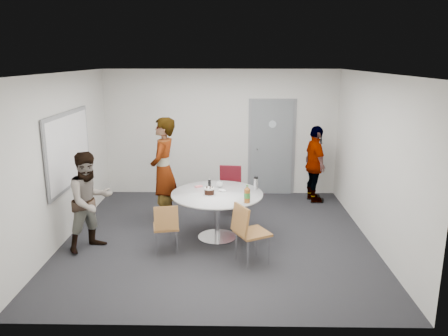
{
  "coord_description": "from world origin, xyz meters",
  "views": [
    {
      "loc": [
        0.23,
        -6.81,
        2.93
      ],
      "look_at": [
        0.1,
        0.25,
        1.14
      ],
      "focal_mm": 35.0,
      "sensor_mm": 36.0,
      "label": 1
    }
  ],
  "objects_px": {
    "whiteboard": "(69,150)",
    "person_main": "(164,170)",
    "door": "(272,148)",
    "chair_near_right": "(247,228)",
    "table": "(218,200)",
    "person_right": "(315,164)",
    "person_left": "(90,201)",
    "chair_near_left": "(166,224)",
    "chair_far": "(230,185)"
  },
  "relations": [
    {
      "from": "door",
      "to": "chair_near_right",
      "type": "height_order",
      "value": "door"
    },
    {
      "from": "whiteboard",
      "to": "person_left",
      "type": "bearing_deg",
      "value": -52.39
    },
    {
      "from": "chair_far",
      "to": "person_left",
      "type": "xyz_separation_m",
      "value": [
        -2.15,
        -1.68,
        0.22
      ]
    },
    {
      "from": "whiteboard",
      "to": "person_right",
      "type": "relative_size",
      "value": 1.19
    },
    {
      "from": "person_main",
      "to": "person_right",
      "type": "height_order",
      "value": "person_main"
    },
    {
      "from": "table",
      "to": "person_right",
      "type": "bearing_deg",
      "value": 45.32
    },
    {
      "from": "whiteboard",
      "to": "table",
      "type": "height_order",
      "value": "whiteboard"
    },
    {
      "from": "door",
      "to": "chair_near_right",
      "type": "distance_m",
      "value": 3.53
    },
    {
      "from": "chair_near_left",
      "to": "person_left",
      "type": "bearing_deg",
      "value": 160.23
    },
    {
      "from": "door",
      "to": "chair_near_left",
      "type": "bearing_deg",
      "value": -120.84
    },
    {
      "from": "chair_near_left",
      "to": "chair_far",
      "type": "distance_m",
      "value": 2.09
    },
    {
      "from": "person_left",
      "to": "chair_near_right",
      "type": "bearing_deg",
      "value": -59.83
    },
    {
      "from": "door",
      "to": "chair_near_left",
      "type": "relative_size",
      "value": 2.68
    },
    {
      "from": "chair_near_right",
      "to": "person_main",
      "type": "distance_m",
      "value": 2.28
    },
    {
      "from": "door",
      "to": "whiteboard",
      "type": "xyz_separation_m",
      "value": [
        -3.56,
        -2.28,
        0.42
      ]
    },
    {
      "from": "door",
      "to": "table",
      "type": "height_order",
      "value": "door"
    },
    {
      "from": "whiteboard",
      "to": "person_left",
      "type": "height_order",
      "value": "whiteboard"
    },
    {
      "from": "door",
      "to": "table",
      "type": "relative_size",
      "value": 1.41
    },
    {
      "from": "door",
      "to": "person_right",
      "type": "bearing_deg",
      "value": -33.12
    },
    {
      "from": "table",
      "to": "chair_far",
      "type": "xyz_separation_m",
      "value": [
        0.18,
        1.25,
        -0.11
      ]
    },
    {
      "from": "door",
      "to": "person_main",
      "type": "relative_size",
      "value": 1.11
    },
    {
      "from": "door",
      "to": "whiteboard",
      "type": "relative_size",
      "value": 1.12
    },
    {
      "from": "table",
      "to": "person_main",
      "type": "distance_m",
      "value": 1.3
    },
    {
      "from": "door",
      "to": "person_right",
      "type": "height_order",
      "value": "door"
    },
    {
      "from": "person_main",
      "to": "person_right",
      "type": "bearing_deg",
      "value": 119.44
    },
    {
      "from": "table",
      "to": "chair_far",
      "type": "relative_size",
      "value": 1.64
    },
    {
      "from": "table",
      "to": "chair_near_right",
      "type": "distance_m",
      "value": 1.04
    },
    {
      "from": "door",
      "to": "whiteboard",
      "type": "distance_m",
      "value": 4.25
    },
    {
      "from": "whiteboard",
      "to": "person_main",
      "type": "height_order",
      "value": "whiteboard"
    },
    {
      "from": "person_main",
      "to": "chair_near_left",
      "type": "bearing_deg",
      "value": 17.19
    },
    {
      "from": "chair_near_left",
      "to": "table",
      "type": "bearing_deg",
      "value": 26.17
    },
    {
      "from": "chair_near_right",
      "to": "person_right",
      "type": "height_order",
      "value": "person_right"
    },
    {
      "from": "person_main",
      "to": "person_left",
      "type": "xyz_separation_m",
      "value": [
        -0.96,
        -1.21,
        -0.18
      ]
    },
    {
      "from": "chair_far",
      "to": "table",
      "type": "bearing_deg",
      "value": 87.27
    },
    {
      "from": "door",
      "to": "chair_far",
      "type": "height_order",
      "value": "door"
    },
    {
      "from": "door",
      "to": "chair_near_left",
      "type": "xyz_separation_m",
      "value": [
        -1.86,
        -3.11,
        -0.55
      ]
    },
    {
      "from": "whiteboard",
      "to": "chair_far",
      "type": "distance_m",
      "value": 2.98
    },
    {
      "from": "table",
      "to": "door",
      "type": "bearing_deg",
      "value": 66.65
    },
    {
      "from": "chair_near_left",
      "to": "chair_near_right",
      "type": "xyz_separation_m",
      "value": [
        1.22,
        -0.33,
        0.08
      ]
    },
    {
      "from": "person_main",
      "to": "chair_near_right",
      "type": "bearing_deg",
      "value": 47.95
    },
    {
      "from": "whiteboard",
      "to": "chair_near_left",
      "type": "distance_m",
      "value": 2.13
    },
    {
      "from": "chair_far",
      "to": "person_right",
      "type": "bearing_deg",
      "value": -152.33
    },
    {
      "from": "person_left",
      "to": "person_main",
      "type": "bearing_deg",
      "value": 3.52
    },
    {
      "from": "door",
      "to": "person_left",
      "type": "relative_size",
      "value": 1.36
    },
    {
      "from": "table",
      "to": "chair_near_left",
      "type": "height_order",
      "value": "table"
    },
    {
      "from": "table",
      "to": "person_main",
      "type": "height_order",
      "value": "person_main"
    },
    {
      "from": "door",
      "to": "person_right",
      "type": "distance_m",
      "value": 1.04
    },
    {
      "from": "chair_near_right",
      "to": "person_right",
      "type": "xyz_separation_m",
      "value": [
        1.49,
        2.89,
        0.24
      ]
    },
    {
      "from": "chair_near_left",
      "to": "chair_near_right",
      "type": "distance_m",
      "value": 1.26
    },
    {
      "from": "door",
      "to": "person_right",
      "type": "relative_size",
      "value": 1.33
    }
  ]
}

